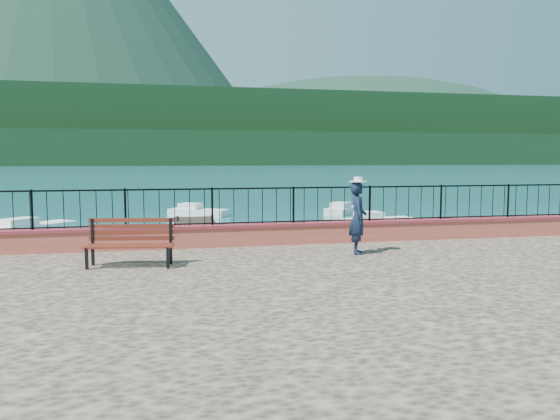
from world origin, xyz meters
name	(u,v)px	position (x,y,z in m)	size (l,w,h in m)	color
ground	(350,326)	(0.00, 0.00, 0.00)	(2000.00, 2000.00, 0.00)	#19596B
parapet	(304,233)	(0.00, 3.70, 1.49)	(28.00, 0.46, 0.58)	#B85342
railing	(304,205)	(0.00, 3.70, 2.25)	(27.00, 0.05, 0.95)	black
dock	(205,240)	(-2.00, 12.00, 0.15)	(2.00, 16.00, 0.30)	#2D231C
far_forest	(163,149)	(0.00, 300.00, 9.00)	(900.00, 60.00, 18.00)	black
foothills	(162,131)	(0.00, 360.00, 22.00)	(900.00, 120.00, 44.00)	black
volcano	(53,1)	(-120.00, 700.00, 190.00)	(560.00, 560.00, 380.00)	#142D23
companion_hill	(363,162)	(220.00, 560.00, 0.00)	(448.00, 384.00, 180.00)	#142D23
park_bench	(130,253)	(-4.50, 1.41, 1.51)	(1.92, 0.90, 1.02)	black
person	(358,218)	(0.85, 1.85, 2.08)	(0.64, 0.42, 1.76)	black
hat	(358,179)	(0.85, 1.85, 3.02)	(0.44, 0.44, 0.12)	white
boat_0	(76,238)	(-7.04, 11.91, 0.40)	(4.30, 1.30, 0.80)	silver
boat_1	(295,235)	(1.54, 10.77, 0.40)	(3.69, 1.30, 0.80)	silver
boat_2	(379,219)	(7.38, 15.88, 0.40)	(3.81, 1.30, 0.80)	silver
boat_3	(31,225)	(-9.74, 16.97, 0.40)	(4.27, 1.30, 0.80)	white
boat_4	(198,209)	(-1.43, 23.17, 0.40)	(3.62, 1.30, 0.80)	white
boat_5	(344,208)	(7.76, 22.41, 0.40)	(3.32, 1.30, 0.80)	silver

